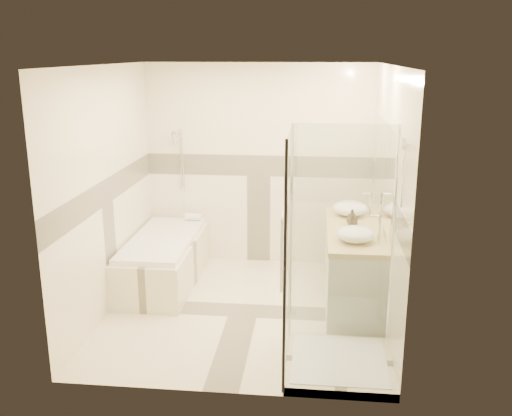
# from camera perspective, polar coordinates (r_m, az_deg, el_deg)

# --- Properties ---
(room) EXTENTS (2.82, 3.02, 2.52)m
(room) POSITION_cam_1_polar(r_m,az_deg,el_deg) (5.65, -0.71, 1.41)
(room) COLOR beige
(room) RESTS_ON ground
(bathtub) EXTENTS (0.75, 1.70, 0.56)m
(bathtub) POSITION_cam_1_polar(r_m,az_deg,el_deg) (6.73, -9.24, -4.94)
(bathtub) COLOR beige
(bathtub) RESTS_ON ground
(vanity) EXTENTS (0.58, 1.62, 0.85)m
(vanity) POSITION_cam_1_polar(r_m,az_deg,el_deg) (6.15, 9.64, -5.76)
(vanity) COLOR white
(vanity) RESTS_ON ground
(shower_enclosure) EXTENTS (0.96, 0.93, 2.04)m
(shower_enclosure) POSITION_cam_1_polar(r_m,az_deg,el_deg) (4.94, 7.08, -10.12)
(shower_enclosure) COLOR beige
(shower_enclosure) RESTS_ON ground
(vessel_sink_near) EXTENTS (0.39, 0.39, 0.16)m
(vessel_sink_near) POSITION_cam_1_polar(r_m,az_deg,el_deg) (6.46, 9.41, -0.02)
(vessel_sink_near) COLOR white
(vessel_sink_near) RESTS_ON vanity
(vessel_sink_far) EXTENTS (0.37, 0.37, 0.15)m
(vessel_sink_far) POSITION_cam_1_polar(r_m,az_deg,el_deg) (5.58, 9.91, -2.59)
(vessel_sink_far) COLOR white
(vessel_sink_far) RESTS_ON vanity
(faucet_near) EXTENTS (0.11, 0.03, 0.27)m
(faucet_near) POSITION_cam_1_polar(r_m,az_deg,el_deg) (6.46, 11.35, 0.59)
(faucet_near) COLOR silver
(faucet_near) RESTS_ON vanity
(faucet_far) EXTENTS (0.11, 0.03, 0.28)m
(faucet_far) POSITION_cam_1_polar(r_m,az_deg,el_deg) (5.57, 12.17, -1.79)
(faucet_far) COLOR silver
(faucet_far) RESTS_ON vanity
(amenity_bottle_a) EXTENTS (0.09, 0.09, 0.17)m
(amenity_bottle_a) POSITION_cam_1_polar(r_m,az_deg,el_deg) (5.99, 9.66, -1.20)
(amenity_bottle_a) COLOR black
(amenity_bottle_a) RESTS_ON vanity
(amenity_bottle_b) EXTENTS (0.16, 0.16, 0.16)m
(amenity_bottle_b) POSITION_cam_1_polar(r_m,az_deg,el_deg) (6.13, 9.58, -0.88)
(amenity_bottle_b) COLOR black
(amenity_bottle_b) RESTS_ON vanity
(folded_towels) EXTENTS (0.16, 0.24, 0.07)m
(folded_towels) POSITION_cam_1_polar(r_m,az_deg,el_deg) (6.69, 9.29, 0.13)
(folded_towels) COLOR white
(folded_towels) RESTS_ON vanity
(rolled_towel) EXTENTS (0.20, 0.09, 0.09)m
(rolled_towel) POSITION_cam_1_polar(r_m,az_deg,el_deg) (7.24, -6.28, -0.89)
(rolled_towel) COLOR white
(rolled_towel) RESTS_ON bathtub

